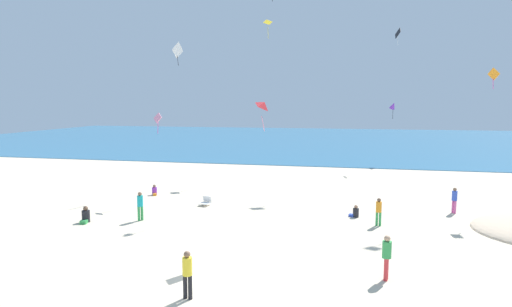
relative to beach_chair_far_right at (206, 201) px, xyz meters
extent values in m
plane|color=beige|center=(3.65, -0.01, -0.23)|extent=(120.00, 120.00, 0.00)
cube|color=teal|center=(3.65, 46.72, -0.20)|extent=(120.00, 60.00, 0.05)
cube|color=white|center=(-0.03, -0.12, -0.08)|extent=(0.65, 0.66, 0.03)
cube|color=white|center=(0.04, 0.17, 0.11)|extent=(0.56, 0.27, 0.38)
cylinder|color=#B7B7BC|center=(0.20, -0.34, -0.15)|extent=(0.02, 0.02, 0.15)
cylinder|color=#B7B7BC|center=(-0.33, -0.22, -0.15)|extent=(0.02, 0.02, 0.15)
cylinder|color=#D8599E|center=(13.73, 1.25, 0.12)|extent=(0.12, 0.12, 0.70)
cylinder|color=#D8599E|center=(13.82, 1.12, 0.12)|extent=(0.12, 0.12, 0.70)
cylinder|color=blue|center=(13.78, 1.18, 0.73)|extent=(0.39, 0.39, 0.52)
sphere|color=#846047|center=(13.78, 1.18, 1.08)|extent=(0.19, 0.19, 0.19)
cylinder|color=red|center=(9.48, -9.02, 0.16)|extent=(0.13, 0.13, 0.77)
cylinder|color=red|center=(9.51, -8.85, 0.16)|extent=(0.13, 0.13, 0.77)
cylinder|color=green|center=(9.50, -8.93, 0.83)|extent=(0.36, 0.36, 0.58)
sphere|color=tan|center=(9.50, -8.93, 1.21)|extent=(0.21, 0.21, 0.21)
cylinder|color=black|center=(3.53, -11.73, 0.15)|extent=(0.13, 0.13, 0.75)
cylinder|color=black|center=(3.37, -11.72, 0.15)|extent=(0.13, 0.13, 0.75)
cylinder|color=yellow|center=(3.45, -11.72, 0.80)|extent=(0.33, 0.33, 0.56)
sphere|color=#846047|center=(3.45, -11.72, 1.18)|extent=(0.21, 0.21, 0.21)
cylinder|color=black|center=(8.56, -0.81, 0.01)|extent=(0.38, 0.38, 0.47)
sphere|color=#A87A5B|center=(8.56, -0.81, 0.33)|extent=(0.19, 0.19, 0.19)
cube|color=blue|center=(8.38, -0.76, -0.16)|extent=(0.39, 0.32, 0.14)
cylinder|color=green|center=(9.70, -2.26, 0.11)|extent=(0.12, 0.12, 0.68)
cylinder|color=green|center=(9.55, -2.22, 0.11)|extent=(0.12, 0.12, 0.68)
cylinder|color=orange|center=(9.62, -2.24, 0.71)|extent=(0.32, 0.32, 0.51)
sphere|color=brown|center=(9.62, -2.24, 1.05)|extent=(0.19, 0.19, 0.19)
cylinder|color=green|center=(-2.11, -3.77, 0.14)|extent=(0.13, 0.13, 0.73)
cylinder|color=green|center=(-2.22, -3.89, 0.14)|extent=(0.13, 0.13, 0.73)
cylinder|color=#19ADB2|center=(-2.17, -3.83, 0.78)|extent=(0.42, 0.42, 0.55)
sphere|color=#846047|center=(-2.17, -3.83, 1.15)|extent=(0.20, 0.20, 0.20)
cylinder|color=black|center=(-4.70, -4.70, 0.07)|extent=(0.47, 0.47, 0.60)
sphere|color=brown|center=(-4.70, -4.70, 0.47)|extent=(0.24, 0.24, 0.24)
cube|color=green|center=(-4.65, -4.93, -0.14)|extent=(0.39, 0.49, 0.17)
cylinder|color=purple|center=(-4.21, 2.08, 0.01)|extent=(0.43, 0.43, 0.49)
sphere|color=#846047|center=(-4.21, 2.08, 0.34)|extent=(0.19, 0.19, 0.19)
cube|color=orange|center=(-4.13, 1.91, -0.16)|extent=(0.38, 0.43, 0.14)
pyramid|color=red|center=(4.73, -6.18, 5.65)|extent=(0.60, 0.74, 0.46)
cylinder|color=pink|center=(4.67, -6.17, 4.89)|extent=(0.16, 0.05, 0.63)
cube|color=orange|center=(15.67, 2.35, 7.28)|extent=(0.50, 0.54, 0.69)
cylinder|color=#DB3DA8|center=(15.67, 2.35, 6.76)|extent=(0.10, 0.13, 0.55)
cube|color=white|center=(-3.56, 4.90, 9.32)|extent=(0.36, 1.10, 1.13)
cylinder|color=black|center=(-3.56, 4.90, 8.59)|extent=(0.10, 0.04, 0.65)
pyramid|color=yellow|center=(1.37, 12.24, 12.32)|extent=(0.73, 0.63, 0.42)
cylinder|color=yellow|center=(1.36, 12.18, 11.43)|extent=(0.06, 0.13, 0.97)
cube|color=black|center=(12.33, 20.87, 12.35)|extent=(0.42, 1.10, 1.08)
cylinder|color=white|center=(12.33, 20.87, 11.58)|extent=(0.08, 0.07, 0.72)
cube|color=pink|center=(-3.18, 0.65, 4.83)|extent=(0.65, 0.30, 0.65)
cylinder|color=#DB3DA8|center=(-3.18, 0.65, 4.23)|extent=(0.03, 0.10, 0.72)
cone|color=purple|center=(12.12, 20.69, 5.44)|extent=(0.88, 0.92, 0.80)
cylinder|color=black|center=(12.12, 20.69, 4.66)|extent=(0.05, 0.05, 1.05)
camera|label=1|loc=(8.23, -23.74, 5.76)|focal=30.60mm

